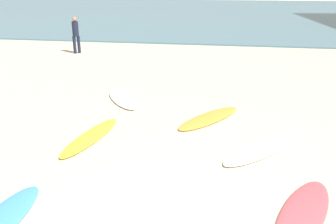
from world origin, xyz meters
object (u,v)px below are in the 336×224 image
Objects in this scene: surfboard_1 at (209,118)px; surfboard_2 at (260,150)px; surfboard_4 at (91,136)px; beachgoer_near at (76,33)px; surfboard_3 at (123,99)px; surfboard_5 at (304,213)px.

surfboard_2 is (1.11, -1.60, 0.01)m from surfboard_1.
beachgoer_near is at bearing -54.86° from surfboard_4.
surfboard_3 reaches higher than surfboard_5.
surfboard_3 is 2.59m from surfboard_4.
surfboard_4 reaches higher than surfboard_1.
surfboard_1 is 2.74m from surfboard_3.
beachgoer_near is (-4.03, 8.81, 0.87)m from surfboard_4.
beachgoer_near reaches higher than surfboard_2.
surfboard_2 is at bearing 111.08° from surfboard_3.
surfboard_1 is at bearing 167.24° from surfboard_2.
beachgoer_near is (-7.64, 8.88, 0.87)m from surfboard_2.
surfboard_3 is 0.96× the size of surfboard_5.
surfboard_2 is at bearing -170.48° from surfboard_4.
surfboard_4 is at bearing 67.14° from surfboard_1.
surfboard_2 is 0.96× the size of surfboard_4.
surfboard_1 is at bearing 137.86° from surfboard_5.
surfboard_2 is at bearing 127.45° from surfboard_5.
surfboard_3 is (-3.64, 2.65, 0.00)m from surfboard_2.
surfboard_2 is 1.04× the size of surfboard_5.
surfboard_2 is 3.61m from surfboard_4.
surfboard_4 is at bearing -102.76° from beachgoer_near.
surfboard_2 is at bearing -86.64° from beachgoer_near.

